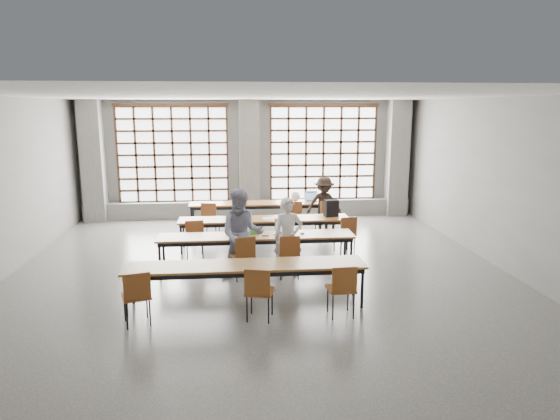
# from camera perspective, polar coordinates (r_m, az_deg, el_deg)

# --- Properties ---
(floor) EXTENTS (11.00, 11.00, 0.00)m
(floor) POSITION_cam_1_polar(r_m,az_deg,el_deg) (10.13, -2.28, -7.30)
(floor) COLOR #4A4A47
(floor) RESTS_ON ground
(ceiling) EXTENTS (11.00, 11.00, 0.00)m
(ceiling) POSITION_cam_1_polar(r_m,az_deg,el_deg) (9.58, -2.46, 12.90)
(ceiling) COLOR silver
(ceiling) RESTS_ON floor
(wall_back) EXTENTS (10.00, 0.00, 10.00)m
(wall_back) POSITION_cam_1_polar(r_m,az_deg,el_deg) (15.15, -3.55, 5.85)
(wall_back) COLOR #5E5E5C
(wall_back) RESTS_ON floor
(wall_front) EXTENTS (10.00, 0.00, 10.00)m
(wall_front) POSITION_cam_1_polar(r_m,az_deg,el_deg) (4.38, 1.75, -9.10)
(wall_front) COLOR #5E5E5C
(wall_front) RESTS_ON floor
(wall_right) EXTENTS (0.00, 11.00, 11.00)m
(wall_right) POSITION_cam_1_polar(r_m,az_deg,el_deg) (11.15, 24.25, 2.69)
(wall_right) COLOR #5E5E5C
(wall_right) RESTS_ON floor
(column_left) EXTENTS (0.60, 0.55, 3.50)m
(column_left) POSITION_cam_1_polar(r_m,az_deg,el_deg) (15.38, -20.58, 5.21)
(column_left) COLOR #5C5C59
(column_left) RESTS_ON floor
(column_mid) EXTENTS (0.60, 0.55, 3.50)m
(column_mid) POSITION_cam_1_polar(r_m,az_deg,el_deg) (14.87, -3.51, 5.74)
(column_mid) COLOR #5C5C59
(column_mid) RESTS_ON floor
(column_right) EXTENTS (0.60, 0.55, 3.50)m
(column_right) POSITION_cam_1_polar(r_m,az_deg,el_deg) (15.69, 13.23, 5.76)
(column_right) COLOR #5C5C59
(column_right) RESTS_ON floor
(window_left) EXTENTS (3.32, 0.12, 3.00)m
(window_left) POSITION_cam_1_polar(r_m,az_deg,el_deg) (15.15, -12.13, 6.18)
(window_left) COLOR white
(window_left) RESTS_ON wall_back
(window_right) EXTENTS (3.32, 0.12, 3.00)m
(window_right) POSITION_cam_1_polar(r_m,az_deg,el_deg) (15.30, 4.96, 6.45)
(window_right) COLOR white
(window_right) RESTS_ON wall_back
(sill_ledge) EXTENTS (9.80, 0.35, 0.50)m
(sill_ledge) POSITION_cam_1_polar(r_m,az_deg,el_deg) (15.18, -3.45, 0.13)
(sill_ledge) COLOR #5C5C59
(sill_ledge) RESTS_ON floor
(desk_row_a) EXTENTS (4.00, 0.70, 0.73)m
(desk_row_a) POSITION_cam_1_polar(r_m,az_deg,el_deg) (13.65, -1.96, 0.60)
(desk_row_a) COLOR brown
(desk_row_a) RESTS_ON floor
(desk_row_b) EXTENTS (4.00, 0.70, 0.73)m
(desk_row_b) POSITION_cam_1_polar(r_m,az_deg,el_deg) (11.73, -1.79, -1.26)
(desk_row_b) COLOR brown
(desk_row_b) RESTS_ON floor
(desk_row_c) EXTENTS (4.00, 0.70, 0.73)m
(desk_row_c) POSITION_cam_1_polar(r_m,az_deg,el_deg) (10.24, -2.73, -3.21)
(desk_row_c) COLOR brown
(desk_row_c) RESTS_ON floor
(desk_row_d) EXTENTS (4.00, 0.70, 0.73)m
(desk_row_d) POSITION_cam_1_polar(r_m,az_deg,el_deg) (8.39, -3.94, -6.63)
(desk_row_d) COLOR brown
(desk_row_d) RESTS_ON floor
(chair_back_left) EXTENTS (0.50, 0.51, 0.88)m
(chair_back_left) POSITION_cam_1_polar(r_m,az_deg,el_deg) (13.05, -8.00, -0.60)
(chair_back_left) COLOR brown
(chair_back_left) RESTS_ON floor
(chair_back_mid) EXTENTS (0.47, 0.47, 0.88)m
(chair_back_mid) POSITION_cam_1_polar(r_m,az_deg,el_deg) (13.14, 1.66, -0.41)
(chair_back_mid) COLOR maroon
(chair_back_mid) RESTS_ON floor
(chair_back_right) EXTENTS (0.51, 0.51, 0.88)m
(chair_back_right) POSITION_cam_1_polar(r_m,az_deg,el_deg) (13.27, 5.22, -0.33)
(chair_back_right) COLOR brown
(chair_back_right) RESTS_ON floor
(chair_mid_left) EXTENTS (0.46, 0.47, 0.88)m
(chair_mid_left) POSITION_cam_1_polar(r_m,az_deg,el_deg) (11.16, -9.75, -2.78)
(chair_mid_left) COLOR brown
(chair_mid_left) RESTS_ON floor
(chair_mid_centre) EXTENTS (0.46, 0.46, 0.88)m
(chair_mid_centre) POSITION_cam_1_polar(r_m,az_deg,el_deg) (11.19, 0.44, -2.58)
(chair_mid_centre) COLOR brown
(chair_mid_centre) RESTS_ON floor
(chair_mid_right) EXTENTS (0.51, 0.51, 0.88)m
(chair_mid_right) POSITION_cam_1_polar(r_m,az_deg,el_deg) (11.42, 7.58, -2.38)
(chair_mid_right) COLOR brown
(chair_mid_right) RESTS_ON floor
(chair_front_left) EXTENTS (0.52, 0.52, 0.88)m
(chair_front_left) POSITION_cam_1_polar(r_m,az_deg,el_deg) (9.66, -4.19, -4.94)
(chair_front_left) COLOR brown
(chair_front_left) RESTS_ON floor
(chair_front_right) EXTENTS (0.43, 0.44, 0.88)m
(chair_front_right) POSITION_cam_1_polar(r_m,az_deg,el_deg) (9.71, 1.03, -4.82)
(chair_front_right) COLOR brown
(chair_front_right) RESTS_ON floor
(chair_near_left) EXTENTS (0.52, 0.53, 0.88)m
(chair_near_left) POSITION_cam_1_polar(r_m,az_deg,el_deg) (7.98, -16.07, -9.05)
(chair_near_left) COLOR brown
(chair_near_left) RESTS_ON floor
(chair_near_mid) EXTENTS (0.51, 0.51, 0.88)m
(chair_near_mid) POSITION_cam_1_polar(r_m,az_deg,el_deg) (7.85, -2.45, -8.93)
(chair_near_mid) COLOR brown
(chair_near_mid) RESTS_ON floor
(chair_near_right) EXTENTS (0.44, 0.45, 0.88)m
(chair_near_right) POSITION_cam_1_polar(r_m,az_deg,el_deg) (8.02, 7.14, -8.55)
(chair_near_right) COLOR brown
(chair_near_right) RESTS_ON floor
(student_male) EXTENTS (0.61, 0.43, 1.58)m
(student_male) POSITION_cam_1_polar(r_m,az_deg,el_deg) (9.77, 0.93, -3.17)
(student_male) COLOR silver
(student_male) RESTS_ON floor
(student_female) EXTENTS (0.90, 0.72, 1.76)m
(student_female) POSITION_cam_1_polar(r_m,az_deg,el_deg) (9.69, -4.37, -2.77)
(student_female) COLOR navy
(student_female) RESTS_ON floor
(student_back) EXTENTS (0.97, 0.57, 1.48)m
(student_back) POSITION_cam_1_polar(r_m,az_deg,el_deg) (13.35, 5.05, 0.63)
(student_back) COLOR black
(student_back) RESTS_ON floor
(laptop_front) EXTENTS (0.42, 0.38, 0.26)m
(laptop_front) POSITION_cam_1_polar(r_m,az_deg,el_deg) (10.35, 0.36, -2.31)
(laptop_front) COLOR silver
(laptop_front) RESTS_ON desk_row_c
(laptop_back) EXTENTS (0.36, 0.30, 0.26)m
(laptop_back) POSITION_cam_1_polar(r_m,az_deg,el_deg) (13.89, 3.58, 1.31)
(laptop_back) COLOR #AEAEB3
(laptop_back) RESTS_ON desk_row_a
(mouse) EXTENTS (0.11, 0.09, 0.04)m
(mouse) POSITION_cam_1_polar(r_m,az_deg,el_deg) (10.28, 2.57, -2.66)
(mouse) COLOR silver
(mouse) RESTS_ON desk_row_c
(green_box) EXTENTS (0.26, 0.13, 0.09)m
(green_box) POSITION_cam_1_polar(r_m,az_deg,el_deg) (10.28, -3.04, -2.51)
(green_box) COLOR #2B832D
(green_box) RESTS_ON desk_row_c
(phone) EXTENTS (0.14, 0.09, 0.01)m
(phone) POSITION_cam_1_polar(r_m,az_deg,el_deg) (10.13, -1.69, -2.94)
(phone) COLOR black
(phone) RESTS_ON desk_row_c
(paper_sheet_a) EXTENTS (0.34, 0.27, 0.00)m
(paper_sheet_a) POSITION_cam_1_polar(r_m,az_deg,el_deg) (11.75, -4.73, -0.95)
(paper_sheet_a) COLOR silver
(paper_sheet_a) RESTS_ON desk_row_b
(paper_sheet_c) EXTENTS (0.34, 0.28, 0.00)m
(paper_sheet_c) POSITION_cam_1_polar(r_m,az_deg,el_deg) (11.73, -1.30, -0.93)
(paper_sheet_c) COLOR white
(paper_sheet_c) RESTS_ON desk_row_b
(backpack) EXTENTS (0.35, 0.26, 0.40)m
(backpack) POSITION_cam_1_polar(r_m,az_deg,el_deg) (11.93, 5.88, 0.21)
(backpack) COLOR black
(backpack) RESTS_ON desk_row_b
(plastic_bag) EXTENTS (0.32, 0.30, 0.29)m
(plastic_bag) POSITION_cam_1_polar(r_m,az_deg,el_deg) (13.75, 1.77, 1.56)
(plastic_bag) COLOR white
(plastic_bag) RESTS_ON desk_row_a
(red_pouch) EXTENTS (0.22, 0.15, 0.06)m
(red_pouch) POSITION_cam_1_polar(r_m,az_deg,el_deg) (8.06, -16.12, -9.10)
(red_pouch) COLOR maroon
(red_pouch) RESTS_ON chair_near_left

